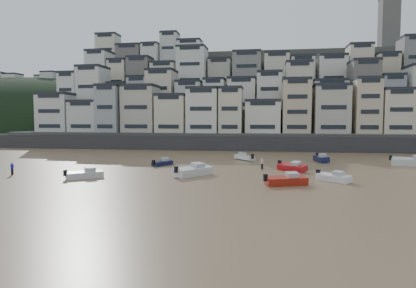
% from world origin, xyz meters
% --- Properties ---
extents(ground, '(400.00, 400.00, 0.00)m').
position_xyz_m(ground, '(0.00, 0.00, 0.00)').
color(ground, '#93734F').
rests_on(ground, ground).
extents(sea_strip, '(340.00, 340.00, 0.00)m').
position_xyz_m(sea_strip, '(-110.00, 145.00, 0.01)').
color(sea_strip, '#445562').
rests_on(sea_strip, ground).
extents(harbor_wall, '(140.00, 3.00, 3.50)m').
position_xyz_m(harbor_wall, '(10.00, 65.00, 1.75)').
color(harbor_wall, '#38383A').
rests_on(harbor_wall, ground).
extents(hillside, '(141.04, 66.00, 50.00)m').
position_xyz_m(hillside, '(14.73, 104.84, 13.01)').
color(hillside, '#4C4C47').
rests_on(hillside, ground).
extents(headland, '(216.00, 135.00, 53.33)m').
position_xyz_m(headland, '(-95.00, 135.00, 0.02)').
color(headland, black).
rests_on(headland, ground).
extents(boat_g, '(7.07, 4.08, 1.83)m').
position_xyz_m(boat_g, '(35.73, 40.92, 0.92)').
color(boat_g, silver).
rests_on(boat_g, ground).
extents(boat_i, '(2.56, 5.57, 1.46)m').
position_xyz_m(boat_i, '(22.07, 44.90, 0.73)').
color(boat_i, '#13183D').
rests_on(boat_i, ground).
extents(boat_e, '(4.83, 4.63, 1.37)m').
position_xyz_m(boat_e, '(16.17, 32.25, 0.69)').
color(boat_e, '#B3161B').
rests_on(boat_e, ground).
extents(boat_j, '(4.93, 4.45, 1.37)m').
position_xyz_m(boat_j, '(-10.69, 21.39, 0.68)').
color(boat_j, silver).
rests_on(boat_j, ground).
extents(boat_b, '(4.49, 4.32, 1.28)m').
position_xyz_m(boat_b, '(20.59, 23.92, 0.64)').
color(boat_b, white).
rests_on(boat_b, ground).
extents(boat_c, '(5.40, 6.39, 1.74)m').
position_xyz_m(boat_c, '(2.77, 25.57, 0.87)').
color(boat_c, silver).
rests_on(boat_c, ground).
extents(boat_a, '(5.65, 3.54, 1.47)m').
position_xyz_m(boat_a, '(14.74, 20.48, 0.73)').
color(boat_a, maroon).
rests_on(boat_a, ground).
extents(boat_f, '(3.28, 4.33, 1.14)m').
position_xyz_m(boat_f, '(-4.39, 35.55, 0.57)').
color(boat_f, '#131A3E').
rests_on(boat_f, ground).
extents(boat_h, '(4.47, 4.85, 1.36)m').
position_xyz_m(boat_h, '(8.43, 45.48, 0.68)').
color(boat_h, white).
rests_on(boat_h, ground).
extents(person_blue, '(0.44, 0.44, 1.74)m').
position_xyz_m(person_blue, '(-21.97, 22.63, 0.87)').
color(person_blue, '#1A1BC9').
rests_on(person_blue, ground).
extents(person_pink, '(0.44, 0.44, 1.74)m').
position_xyz_m(person_pink, '(11.82, 33.59, 0.87)').
color(person_pink, '#F0A9B4').
rests_on(person_pink, ground).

